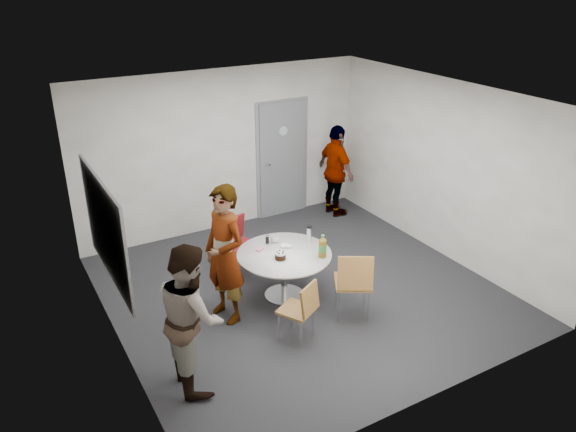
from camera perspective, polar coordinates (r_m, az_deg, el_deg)
floor at (r=7.94m, az=1.30°, el=-7.54°), size 5.00×5.00×0.00m
ceiling at (r=6.90m, az=1.51°, el=11.87°), size 5.00×5.00×0.00m
wall_back at (r=9.41m, az=-6.55°, el=6.59°), size 5.00×0.00×5.00m
wall_left at (r=6.50m, az=-17.86°, el=-2.84°), size 0.00×5.00×5.00m
wall_right at (r=8.79m, az=15.53°, el=4.57°), size 0.00×5.00×5.00m
wall_front at (r=5.56m, az=14.94°, el=-7.25°), size 5.00×0.00×5.00m
door at (r=9.96m, az=-0.60°, el=5.78°), size 1.02×0.17×2.12m
whiteboard at (r=6.64m, az=-18.04°, el=-1.31°), size 0.04×1.90×1.25m
table at (r=7.53m, az=-0.14°, el=-4.36°), size 1.27×1.27×0.98m
chair_near_left at (r=6.72m, az=1.45°, el=-9.18°), size 0.52×0.54×0.79m
chair_near_right at (r=7.08m, az=6.72°, el=-6.40°), size 0.64×0.65×0.96m
chair_far at (r=8.21m, az=-5.10°, el=-2.35°), size 0.49×0.52×0.85m
person_main at (r=6.97m, az=-6.45°, el=-3.94°), size 0.58×0.74×1.81m
person_left at (r=6.02m, az=-9.81°, el=-10.00°), size 0.69×0.85×1.66m
person_right at (r=9.99m, az=4.90°, el=4.56°), size 0.41×0.97×1.65m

